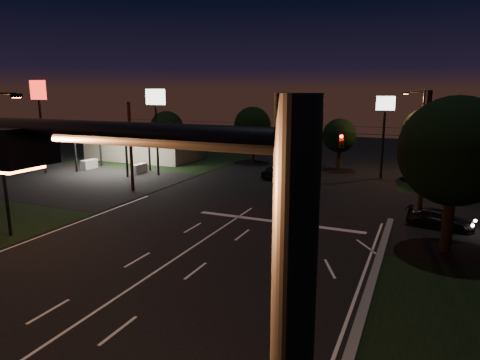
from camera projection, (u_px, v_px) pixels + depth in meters
The scene contains 21 objects.
ground at pixel (143, 280), 20.63m from camera, with size 140.00×140.00×0.00m, color black.
cross_street_left at pixel (74, 182), 42.80m from camera, with size 20.00×16.00×0.02m, color black.
center_line at pixel (41, 347), 15.25m from camera, with size 0.14×40.00×0.01m, color silver.
stop_bar at pixel (278, 222), 29.77m from camera, with size 12.00×0.50×0.01m, color silver.
utility_pole_right at pixel (418, 224), 29.39m from camera, with size 0.30×0.30×9.00m, color black.
utility_pole_left at pixel (133, 191), 38.78m from camera, with size 0.28×0.28×8.00m, color black.
signal_span at pixel (256, 136), 32.92m from camera, with size 24.00×0.40×1.56m.
gas_station at pixel (144, 142), 55.94m from camera, with size 14.20×16.10×5.25m.
pole_sign_left_near at pixel (156, 110), 44.40m from camera, with size 2.20×0.30×9.10m.
pole_sign_left_far at pixel (39, 103), 45.37m from camera, with size 2.00×0.30×10.00m.
pole_sign_right at pixel (385, 118), 43.12m from camera, with size 1.80×0.30×8.40m.
street_light_left at pixel (4, 154), 25.74m from camera, with size 2.20×0.35×9.00m.
street_light_right_far at pixel (419, 127), 43.86m from camera, with size 2.20×0.35×9.00m.
tree_right_near at pixel (455, 152), 23.29m from camera, with size 6.00×6.00×8.76m.
tree_far_a at pixel (167, 128), 53.79m from camera, with size 4.20×4.20×6.42m.
tree_far_b at pixel (253, 126), 53.41m from camera, with size 4.60×4.60×6.98m.
tree_far_c at pixel (340, 136), 48.34m from camera, with size 3.80×3.80×5.86m.
tree_far_d at pixel (427, 132), 42.86m from camera, with size 4.80×4.80×7.30m.
car_oncoming_a at pixel (276, 172), 44.43m from camera, with size 1.59×3.95×1.35m, color black.
car_oncoming_b at pixel (282, 157), 54.09m from camera, with size 1.33×3.80×1.25m, color black.
car_cross at pixel (440, 219), 28.35m from camera, with size 1.71×4.21×1.22m, color black.
Camera 1 is at (11.98, -15.70, 9.01)m, focal length 32.00 mm.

